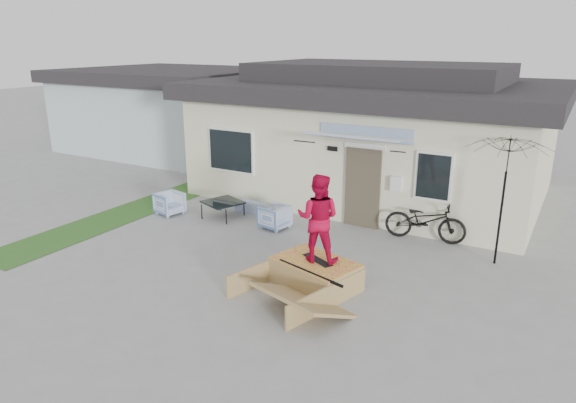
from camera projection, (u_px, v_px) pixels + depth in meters
The scene contains 13 objects.
ground at pixel (231, 283), 10.58m from camera, with size 90.00×90.00×0.00m, color gray.
grass_strip at pixel (124, 214), 14.73m from camera, with size 1.40×8.00×0.01m, color #2B5921.
house at pixel (377, 131), 16.59m from camera, with size 10.80×8.49×4.10m.
neighbor_house at pixel (172, 108), 23.33m from camera, with size 8.60×7.60×3.50m.
loveseat at pixel (257, 204), 14.80m from camera, with size 1.28×0.38×0.50m, color #466AAB.
armchair_left at pixel (170, 202), 14.65m from camera, with size 0.68×0.64×0.70m, color #466AAB.
armchair_right at pixel (275, 216), 13.54m from camera, with size 0.67×0.63×0.69m, color #466AAB.
coffee_table at pixel (223, 209), 14.41m from camera, with size 0.93×0.93×0.46m, color black.
bicycle at pixel (426, 216), 12.64m from camera, with size 0.69×1.97×1.26m, color black.
patio_umbrella at pixel (504, 188), 10.98m from camera, with size 1.73×1.60×2.20m.
skate_ramp at pixel (315, 274), 10.37m from camera, with size 1.61×2.15×0.54m, color olive, non-canonical shape.
skateboard at pixel (317, 259), 10.32m from camera, with size 0.78×0.20×0.05m, color black.
skater at pixel (318, 217), 10.05m from camera, with size 0.86×0.66×1.76m, color #B4072E.
Camera 1 is at (5.83, -7.71, 4.76)m, focal length 32.33 mm.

